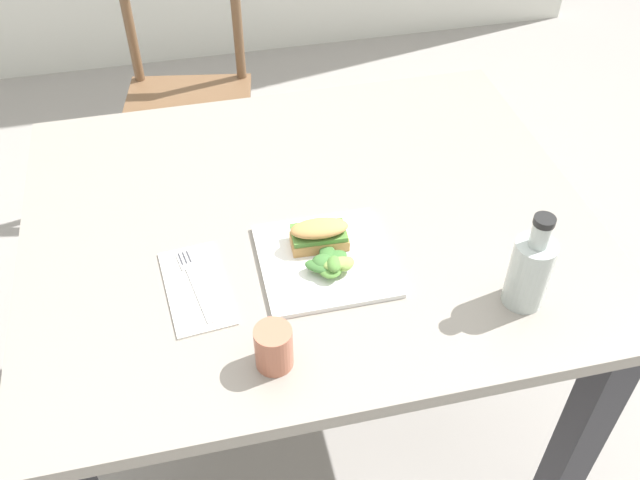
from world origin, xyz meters
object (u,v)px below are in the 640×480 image
at_px(plate_lunch, 325,260).
at_px(bottle_cold_brew, 529,274).
at_px(cup_extra_side, 274,347).
at_px(fork_on_napkin, 194,280).
at_px(dining_table, 309,261).
at_px(chair_wooden_far, 188,101).
at_px(sandwich_half_front, 319,234).

bearing_deg(plate_lunch, bottle_cold_brew, -27.97).
bearing_deg(cup_extra_side, plate_lunch, 57.37).
distance_m(fork_on_napkin, cup_extra_side, 0.24).
distance_m(dining_table, chair_wooden_far, 0.99).
bearing_deg(plate_lunch, sandwich_half_front, 93.09).
xyz_separation_m(dining_table, fork_on_napkin, (-0.24, -0.13, 0.13)).
bearing_deg(cup_extra_side, sandwich_half_front, 61.88).
height_order(dining_table, chair_wooden_far, chair_wooden_far).
distance_m(plate_lunch, bottle_cold_brew, 0.37).
bearing_deg(fork_on_napkin, bottle_cold_brew, -17.11).
height_order(dining_table, plate_lunch, plate_lunch).
relative_size(dining_table, sandwich_half_front, 10.08).
distance_m(sandwich_half_front, fork_on_napkin, 0.25).
bearing_deg(fork_on_napkin, cup_extra_side, -62.05).
relative_size(sandwich_half_front, fork_on_napkin, 0.60).
height_order(plate_lunch, cup_extra_side, cup_extra_side).
relative_size(chair_wooden_far, plate_lunch, 3.62).
bearing_deg(cup_extra_side, bottle_cold_brew, 4.73).
distance_m(dining_table, cup_extra_side, 0.40).
height_order(chair_wooden_far, cup_extra_side, chair_wooden_far).
bearing_deg(fork_on_napkin, plate_lunch, -0.93).
distance_m(sandwich_half_front, bottle_cold_brew, 0.38).
bearing_deg(plate_lunch, dining_table, 91.06).
height_order(dining_table, bottle_cold_brew, bottle_cold_brew).
bearing_deg(bottle_cold_brew, fork_on_napkin, 162.89).
height_order(chair_wooden_far, plate_lunch, chair_wooden_far).
xyz_separation_m(chair_wooden_far, sandwich_half_front, (0.19, -1.05, 0.33)).
xyz_separation_m(bottle_cold_brew, cup_extra_side, (-0.45, -0.04, -0.03)).
height_order(fork_on_napkin, cup_extra_side, cup_extra_side).
bearing_deg(dining_table, plate_lunch, -88.94).
distance_m(dining_table, bottle_cold_brew, 0.48).
distance_m(sandwich_half_front, cup_extra_side, 0.28).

